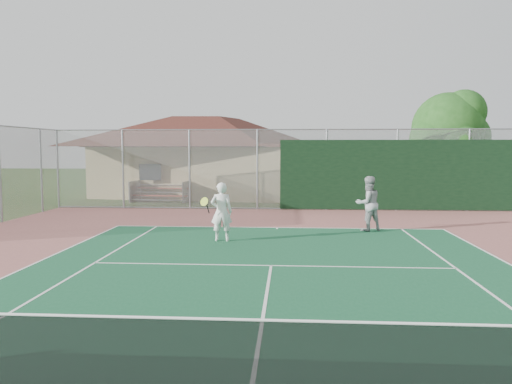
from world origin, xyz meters
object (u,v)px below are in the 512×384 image
tree (450,130)px  player_grey_back (368,204)px  bleachers (162,190)px  player_white_front (221,212)px  clubhouse (207,148)px

tree → player_grey_back: bearing=-123.2°
bleachers → player_white_front: (4.51, -10.71, 0.30)m
clubhouse → player_white_front: bearing=-71.4°
bleachers → player_white_front: player_white_front is taller
clubhouse → tree: tree is taller
player_grey_back → clubhouse: bearing=-82.5°
clubhouse → tree: bearing=-15.3°
player_grey_back → player_white_front: bearing=2.2°
clubhouse → player_white_front: 14.91m
player_white_front → player_grey_back: player_grey_back is taller
clubhouse → tree: size_ratio=2.48×
clubhouse → bleachers: 4.69m
clubhouse → player_grey_back: 14.51m
bleachers → player_grey_back: player_grey_back is taller
tree → player_white_front: bearing=-134.6°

